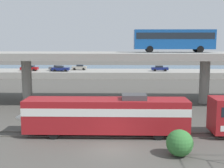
{
  "coord_description": "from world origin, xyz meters",
  "views": [
    {
      "loc": [
        0.57,
        -24.03,
        9.18
      ],
      "look_at": [
        -0.34,
        14.81,
        3.65
      ],
      "focal_mm": 46.58,
      "sensor_mm": 36.0,
      "label": 1
    }
  ],
  "objects_px": {
    "train_locomotive": "(98,114)",
    "transit_bus_on_overpass": "(174,39)",
    "parked_car_4": "(60,68)",
    "parked_car_1": "(57,68)",
    "parked_car_0": "(79,67)",
    "parked_car_2": "(160,68)",
    "parked_car_3": "(29,68)"
  },
  "relations": [
    {
      "from": "train_locomotive",
      "to": "parked_car_4",
      "type": "xyz_separation_m",
      "value": [
        -13.43,
        48.34,
        0.23
      ]
    },
    {
      "from": "parked_car_0",
      "to": "parked_car_3",
      "type": "xyz_separation_m",
      "value": [
        -13.14,
        -3.08,
        0.0
      ]
    },
    {
      "from": "parked_car_0",
      "to": "train_locomotive",
      "type": "bearing_deg",
      "value": 99.65
    },
    {
      "from": "parked_car_3",
      "to": "parked_car_4",
      "type": "height_order",
      "value": "same"
    },
    {
      "from": "parked_car_0",
      "to": "parked_car_3",
      "type": "height_order",
      "value": "same"
    },
    {
      "from": "parked_car_0",
      "to": "parked_car_4",
      "type": "distance_m",
      "value": 6.24
    },
    {
      "from": "parked_car_1",
      "to": "parked_car_3",
      "type": "bearing_deg",
      "value": 6.58
    },
    {
      "from": "parked_car_0",
      "to": "parked_car_3",
      "type": "distance_m",
      "value": 13.49
    },
    {
      "from": "parked_car_1",
      "to": "parked_car_4",
      "type": "distance_m",
      "value": 2.5
    },
    {
      "from": "parked_car_0",
      "to": "parked_car_2",
      "type": "height_order",
      "value": "same"
    },
    {
      "from": "transit_bus_on_overpass",
      "to": "parked_car_2",
      "type": "distance_m",
      "value": 34.13
    },
    {
      "from": "transit_bus_on_overpass",
      "to": "parked_car_4",
      "type": "bearing_deg",
      "value": -53.1
    },
    {
      "from": "parked_car_2",
      "to": "parked_car_3",
      "type": "distance_m",
      "value": 35.09
    },
    {
      "from": "transit_bus_on_overpass",
      "to": "parked_car_0",
      "type": "distance_m",
      "value": 41.55
    },
    {
      "from": "parked_car_3",
      "to": "parked_car_1",
      "type": "bearing_deg",
      "value": -173.42
    },
    {
      "from": "train_locomotive",
      "to": "parked_car_4",
      "type": "relative_size",
      "value": 3.77
    },
    {
      "from": "parked_car_1",
      "to": "parked_car_2",
      "type": "height_order",
      "value": "same"
    },
    {
      "from": "parked_car_3",
      "to": "parked_car_4",
      "type": "bearing_deg",
      "value": 171.57
    },
    {
      "from": "parked_car_3",
      "to": "parked_car_4",
      "type": "xyz_separation_m",
      "value": [
        8.67,
        -1.28,
        -0.0
      ]
    },
    {
      "from": "train_locomotive",
      "to": "parked_car_4",
      "type": "distance_m",
      "value": 50.17
    },
    {
      "from": "train_locomotive",
      "to": "transit_bus_on_overpass",
      "type": "bearing_deg",
      "value": -121.86
    },
    {
      "from": "transit_bus_on_overpass",
      "to": "parked_car_0",
      "type": "xyz_separation_m",
      "value": [
        -19.32,
        36.04,
        -7.37
      ]
    },
    {
      "from": "train_locomotive",
      "to": "parked_car_0",
      "type": "relative_size",
      "value": 4.17
    },
    {
      "from": "transit_bus_on_overpass",
      "to": "parked_car_2",
      "type": "relative_size",
      "value": 2.71
    },
    {
      "from": "parked_car_0",
      "to": "parked_car_2",
      "type": "relative_size",
      "value": 0.93
    },
    {
      "from": "parked_car_1",
      "to": "parked_car_4",
      "type": "height_order",
      "value": "same"
    },
    {
      "from": "train_locomotive",
      "to": "parked_car_4",
      "type": "bearing_deg",
      "value": -74.47
    },
    {
      "from": "parked_car_0",
      "to": "parked_car_1",
      "type": "distance_m",
      "value": 6.17
    },
    {
      "from": "parked_car_4",
      "to": "parked_car_3",
      "type": "bearing_deg",
      "value": 171.57
    },
    {
      "from": "parked_car_0",
      "to": "parked_car_2",
      "type": "distance_m",
      "value": 22.14
    },
    {
      "from": "parked_car_0",
      "to": "parked_car_4",
      "type": "height_order",
      "value": "same"
    },
    {
      "from": "parked_car_1",
      "to": "parked_car_3",
      "type": "relative_size",
      "value": 0.94
    }
  ]
}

